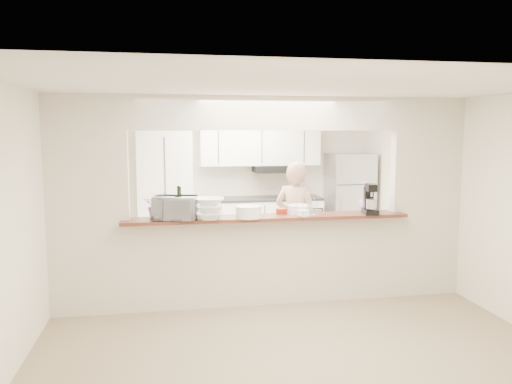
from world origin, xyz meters
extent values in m
plane|color=gray|center=(0.00, 0.00, 0.00)|extent=(6.00, 6.00, 0.00)
cube|color=beige|center=(0.00, 1.55, 0.01)|extent=(5.00, 2.90, 0.01)
cube|color=beige|center=(-2.05, 0.00, 1.25)|extent=(0.90, 0.15, 2.50)
cube|color=beige|center=(2.05, 0.00, 1.25)|extent=(0.90, 0.15, 2.50)
cube|color=beige|center=(0.00, 0.00, 2.30)|extent=(3.20, 0.15, 0.40)
cube|color=beige|center=(0.00, 0.00, 0.53)|extent=(3.20, 0.15, 1.05)
cube|color=brown|center=(0.00, -0.05, 1.07)|extent=(3.40, 0.38, 0.04)
cube|color=white|center=(-1.20, 2.70, 1.05)|extent=(0.90, 0.60, 2.10)
cube|color=white|center=(0.45, 2.70, 0.45)|extent=(2.10, 0.60, 0.90)
cube|color=#2D2D30|center=(0.45, 2.70, 0.92)|extent=(2.10, 0.62, 0.04)
cube|color=white|center=(0.45, 2.83, 1.88)|extent=(2.10, 0.35, 0.75)
cube|color=black|center=(0.70, 2.72, 1.44)|extent=(0.75, 0.45, 0.12)
cube|color=black|center=(1.20, 2.40, 0.50)|extent=(0.55, 0.02, 0.55)
cube|color=#B6B7BC|center=(2.05, 2.65, 0.85)|extent=(0.75, 0.70, 1.70)
imported|color=#D26FC2|center=(-1.30, 0.05, 1.24)|extent=(0.32, 0.30, 0.30)
cylinder|color=black|center=(-1.05, -0.15, 1.24)|extent=(0.08, 0.08, 0.29)
cylinder|color=black|center=(-1.05, -0.15, 1.43)|extent=(0.03, 0.03, 0.10)
cylinder|color=black|center=(-1.02, 0.07, 1.22)|extent=(0.07, 0.07, 0.27)
cylinder|color=black|center=(-1.02, 0.07, 1.40)|extent=(0.02, 0.02, 0.09)
imported|color=#A8A8AD|center=(-1.08, -0.10, 1.22)|extent=(0.54, 0.42, 0.27)
imported|color=white|center=(-0.70, -0.17, 1.21)|extent=(0.36, 0.36, 0.24)
cylinder|color=white|center=(-0.25, -0.15, 1.16)|extent=(0.30, 0.30, 0.13)
cylinder|color=white|center=(-0.25, -0.15, 1.23)|extent=(0.31, 0.31, 0.01)
cylinder|color=white|center=(0.42, 0.03, 1.14)|extent=(0.29, 0.29, 0.10)
cylinder|color=white|center=(0.42, 0.03, 1.19)|extent=(0.30, 0.30, 0.01)
cylinder|color=maroon|center=(0.20, 0.08, 1.12)|extent=(0.14, 0.14, 0.06)
cylinder|color=beige|center=(0.40, 0.08, 1.12)|extent=(0.14, 0.14, 0.07)
cube|color=silver|center=(0.45, -0.15, 1.10)|extent=(0.27, 0.22, 0.01)
cube|color=white|center=(0.45, -0.15, 1.13)|extent=(0.13, 0.13, 0.06)
cube|color=black|center=(1.25, -0.15, 1.12)|extent=(0.19, 0.27, 0.06)
cube|color=black|center=(1.26, -0.06, 1.28)|extent=(0.12, 0.10, 0.26)
cube|color=black|center=(1.25, -0.16, 1.42)|extent=(0.14, 0.22, 0.09)
cylinder|color=#B7B7BC|center=(1.24, -0.20, 1.22)|extent=(0.12, 0.12, 0.11)
imported|color=#AC62B6|center=(1.30, 0.05, 1.28)|extent=(0.27, 0.27, 0.38)
imported|color=tan|center=(0.57, 0.80, 0.84)|extent=(0.73, 0.68, 1.67)
camera|label=1|loc=(-1.18, -5.79, 2.08)|focal=35.00mm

